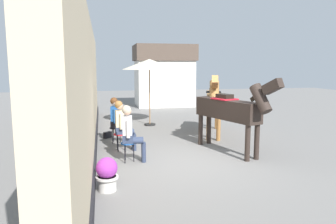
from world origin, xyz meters
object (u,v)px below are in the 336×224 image
at_px(cafe_parasol, 149,65).
at_px(seated_visitor_near, 130,130).
at_px(seated_visitor_middle, 122,123).
at_px(saddled_horse_far, 213,101).
at_px(seated_visitor_far, 117,118).
at_px(saddled_horse_near, 230,110).
at_px(satchel_bag, 108,135).
at_px(flower_planter_near, 107,173).

bearing_deg(cafe_parasol, seated_visitor_near, -104.08).
height_order(seated_visitor_near, seated_visitor_middle, same).
distance_m(seated_visitor_middle, cafe_parasol, 4.17).
bearing_deg(seated_visitor_near, saddled_horse_far, 39.99).
distance_m(seated_visitor_far, saddled_horse_far, 3.29).
height_order(seated_visitor_near, seated_visitor_far, same).
height_order(seated_visitor_near, saddled_horse_far, saddled_horse_far).
distance_m(seated_visitor_near, saddled_horse_near, 2.73).
relative_size(seated_visitor_middle, cafe_parasol, 0.54).
relative_size(seated_visitor_near, satchel_bag, 4.96).
distance_m(seated_visitor_middle, flower_planter_near, 2.92).
bearing_deg(flower_planter_near, saddled_horse_near, 32.28).
relative_size(seated_visitor_near, flower_planter_near, 2.17).
distance_m(saddled_horse_near, flower_planter_near, 3.97).
bearing_deg(saddled_horse_far, seated_visitor_near, -140.01).
relative_size(seated_visitor_near, seated_visitor_middle, 1.00).
relative_size(flower_planter_near, satchel_bag, 2.29).
bearing_deg(saddled_horse_far, saddled_horse_near, -98.47).
xyz_separation_m(flower_planter_near, cafe_parasol, (1.78, 6.47, 2.03)).
height_order(seated_visitor_far, satchel_bag, seated_visitor_far).
bearing_deg(flower_planter_near, satchel_bag, 88.71).
xyz_separation_m(saddled_horse_far, flower_planter_near, (-3.61, -4.28, -0.82)).
bearing_deg(saddled_horse_far, seated_visitor_middle, -155.39).
xyz_separation_m(seated_visitor_middle, saddled_horse_far, (3.13, 1.44, 0.38)).
xyz_separation_m(seated_visitor_near, satchel_bag, (-0.50, 2.76, -0.68)).
distance_m(flower_planter_near, cafe_parasol, 7.02).
height_order(seated_visitor_near, flower_planter_near, seated_visitor_near).
relative_size(seated_visitor_middle, flower_planter_near, 2.17).
distance_m(seated_visitor_middle, saddled_horse_near, 2.94).
relative_size(seated_visitor_near, seated_visitor_far, 1.00).
relative_size(seated_visitor_far, saddled_horse_far, 0.48).
distance_m(seated_visitor_near, seated_visitor_far, 2.02).
bearing_deg(satchel_bag, cafe_parasol, 4.73).
distance_m(seated_visitor_middle, seated_visitor_far, 0.92).
bearing_deg(flower_planter_near, seated_visitor_near, 71.19).
xyz_separation_m(seated_visitor_near, saddled_horse_near, (2.68, 0.32, 0.38)).
relative_size(seated_visitor_far, cafe_parasol, 0.54).
bearing_deg(saddled_horse_near, satchel_bag, 142.45).
bearing_deg(cafe_parasol, seated_visitor_far, -117.23).
xyz_separation_m(cafe_parasol, satchel_bag, (-1.68, -1.96, -2.26)).
relative_size(saddled_horse_far, cafe_parasol, 1.12).
height_order(cafe_parasol, satchel_bag, cafe_parasol).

